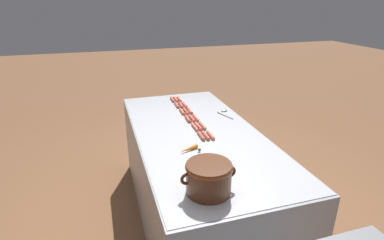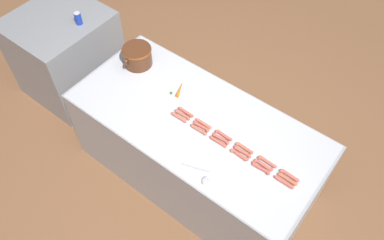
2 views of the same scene
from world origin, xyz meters
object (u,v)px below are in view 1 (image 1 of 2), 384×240
hot_dog_0 (179,99)px  carrot (189,149)px  hot_dog_3 (196,118)px  hot_dog_12 (173,100)px  hot_dog_9 (192,118)px  hot_dog_17 (201,136)px  hot_dog_2 (190,111)px  hot_dog_6 (176,99)px  hot_dog_16 (195,127)px  bean_pot (209,176)px  serving_spoon (224,112)px  hot_dog_4 (202,126)px  hot_dog_13 (177,105)px  hot_dog_8 (186,111)px  hot_dog_5 (211,135)px  hot_dog_15 (188,119)px  hot_dog_10 (198,126)px  hot_dog_14 (182,112)px  hot_dog_7 (181,105)px  hot_dog_11 (206,135)px  hot_dog_1 (184,105)px

hot_dog_0 → carrot: 1.19m
hot_dog_3 → hot_dog_12: 0.60m
hot_dog_9 → hot_dog_17: size_ratio=1.00×
hot_dog_2 → hot_dog_17: same height
hot_dog_6 → hot_dog_16: 0.79m
hot_dog_2 → bean_pot: size_ratio=0.48×
hot_dog_0 → hot_dog_6: (0.04, -0.01, 0.00)m
serving_spoon → hot_dog_16: bearing=35.4°
hot_dog_4 → hot_dog_12: 0.79m
hot_dog_13 → hot_dog_8: bearing=100.1°
hot_dog_5 → serving_spoon: hot_dog_5 is taller
hot_dog_9 → bean_pot: bearing=77.8°
hot_dog_2 → hot_dog_15: bearing=69.1°
hot_dog_4 → hot_dog_10: 0.04m
hot_dog_4 → hot_dog_13: bearing=-83.0°
serving_spoon → hot_dog_15: bearing=11.5°
hot_dog_6 → hot_dog_8: size_ratio=1.00×
hot_dog_0 → hot_dog_14: (0.07, 0.39, 0.00)m
hot_dog_7 → hot_dog_16: (0.04, 0.59, 0.00)m
hot_dog_11 → hot_dog_17: size_ratio=1.00×
hot_dog_3 → hot_dog_16: size_ratio=1.00×
bean_pot → serving_spoon: 1.32m
hot_dog_15 → hot_dog_12: bearing=-90.3°
hot_dog_7 → hot_dog_13: size_ratio=1.00×
hot_dog_12 → hot_dog_13: (0.00, 0.19, 0.00)m
hot_dog_7 → hot_dog_0: bearing=-99.0°
hot_dog_3 → hot_dog_12: size_ratio=1.00×
hot_dog_2 → hot_dog_5: same height
hot_dog_1 → hot_dog_4: bearing=90.0°
hot_dog_10 → hot_dog_12: size_ratio=1.00×
hot_dog_17 → bean_pot: bearing=74.5°
hot_dog_8 → hot_dog_10: 0.40m
hot_dog_4 → hot_dog_7: bearing=-86.6°
hot_dog_7 → hot_dog_17: same height
hot_dog_8 → hot_dog_9: same height
hot_dog_11 → serving_spoon: 0.59m
hot_dog_4 → hot_dog_15: 0.21m
hot_dog_5 → hot_dog_7: 0.79m
hot_dog_2 → bean_pot: bean_pot is taller
hot_dog_14 → hot_dog_15: size_ratio=1.00×
hot_dog_17 → bean_pot: 0.74m
hot_dog_0 → hot_dog_17: size_ratio=1.00×
hot_dog_1 → hot_dog_10: (0.04, 0.58, 0.00)m
hot_dog_6 → hot_dog_16: bearing=87.7°
hot_dog_5 → hot_dog_17: same height
hot_dog_6 → hot_dog_9: bearing=90.3°
hot_dog_1 → bean_pot: size_ratio=0.48×
hot_dog_15 → hot_dog_13: bearing=-90.3°
hot_dog_1 → hot_dog_3: (0.00, 0.39, 0.00)m
hot_dog_5 → hot_dog_8: bearing=-86.4°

